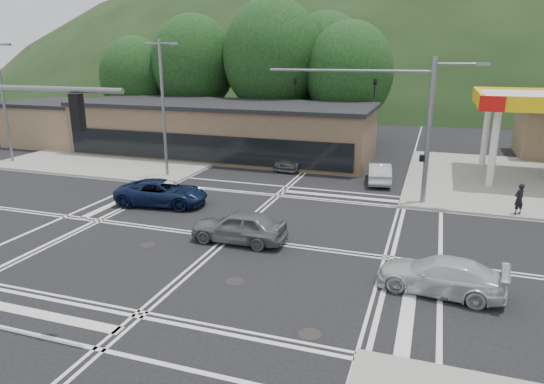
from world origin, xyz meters
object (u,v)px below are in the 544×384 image
(car_silver_east, at_px, (440,275))
(car_northbound, at_px, (296,158))
(car_queue_a, at_px, (379,173))
(car_queue_b, at_px, (332,151))
(car_grey_center, at_px, (239,226))
(pedestrian, at_px, (519,199))
(car_blue_west, at_px, (162,193))

(car_silver_east, xyz_separation_m, car_northbound, (-10.18, 17.05, 0.05))
(car_queue_a, height_order, car_queue_b, car_queue_b)
(car_grey_center, relative_size, car_northbound, 0.91)
(car_silver_east, xyz_separation_m, car_queue_a, (-3.82, 14.52, 0.03))
(car_queue_a, height_order, pedestrian, pedestrian)
(car_blue_west, xyz_separation_m, car_queue_b, (6.50, 14.28, 0.10))
(car_queue_b, bearing_deg, car_blue_west, 75.51)
(car_grey_center, bearing_deg, car_queue_a, 158.80)
(car_grey_center, height_order, car_queue_b, car_queue_b)
(car_blue_west, xyz_separation_m, car_silver_east, (14.65, -5.80, -0.06))
(car_blue_west, distance_m, car_northbound, 12.10)
(car_queue_b, height_order, pedestrian, pedestrian)
(car_silver_east, relative_size, pedestrian, 2.72)
(car_grey_center, xyz_separation_m, car_queue_b, (0.36, 17.97, 0.07))
(car_grey_center, distance_m, car_queue_b, 17.97)
(car_northbound, distance_m, pedestrian, 15.66)
(car_queue_a, xyz_separation_m, car_queue_b, (-4.33, 5.56, 0.14))
(car_queue_a, xyz_separation_m, pedestrian, (7.57, -4.61, 0.29))
(car_grey_center, distance_m, pedestrian, 14.53)
(car_queue_b, xyz_separation_m, pedestrian, (11.90, -10.17, 0.16))
(car_queue_b, distance_m, pedestrian, 15.65)
(car_queue_a, distance_m, car_northbound, 6.85)
(car_silver_east, height_order, car_queue_b, car_queue_b)
(car_blue_west, bearing_deg, car_silver_east, -119.58)
(car_northbound, relative_size, pedestrian, 2.92)
(car_blue_west, distance_m, car_silver_east, 15.76)
(car_queue_b, relative_size, car_northbound, 1.00)
(car_queue_b, height_order, car_northbound, car_queue_b)
(car_queue_b, bearing_deg, car_queue_a, 137.89)
(car_grey_center, relative_size, car_queue_a, 1.06)
(car_blue_west, height_order, pedestrian, pedestrian)
(car_silver_east, height_order, car_northbound, car_northbound)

